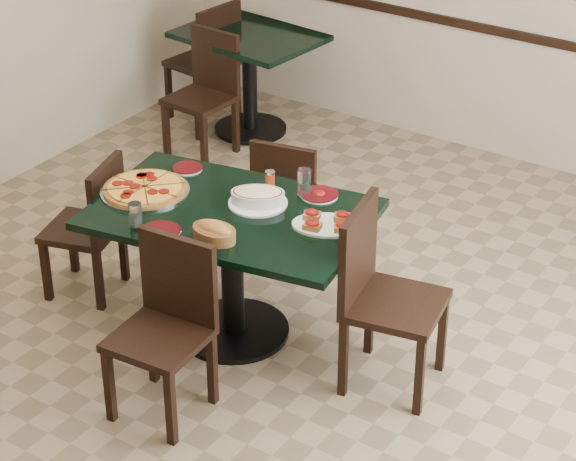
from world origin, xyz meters
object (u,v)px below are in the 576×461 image
Objects in this scene: chair_near at (168,318)px; chair_right at (379,287)px; back_chair_left at (210,56)px; back_chair_near at (207,87)px; bruschetta_platter at (327,222)px; lasagna_casserole at (258,196)px; back_table at (249,64)px; bread_basket at (214,232)px; chair_left at (93,222)px; main_table at (231,242)px; pepperoni_pizza at (145,189)px; chair_far at (290,197)px.

chair_right is (0.73, 0.72, 0.05)m from chair_near.
chair_near is 3.39m from back_chair_left.
back_chair_near reaches higher than bruschetta_platter.
lasagna_casserole is at bearing 49.93° from back_chair_left.
bruschetta_platter is at bearing 58.44° from chair_near.
bread_basket is (1.53, -2.44, 0.27)m from back_table.
chair_right is at bearing 79.59° from chair_left.
bread_basket reaches higher than main_table.
back_chair_left reaches higher than chair_near.
chair_right is 3.35m from back_chair_left.
bread_basket is (0.60, -0.19, 0.02)m from pepperoni_pizza.
bread_basket reaches higher than pepperoni_pizza.
chair_far is at bearing 66.24° from pepperoni_pizza.
back_chair_left is at bearing 119.93° from pepperoni_pizza.
chair_near reaches higher than back_table.
chair_left is at bearing -178.71° from pepperoni_pizza.
back_chair_left is at bearing 119.52° from chair_near.
main_table is 1.58× the size of chair_right.
chair_far is 0.95m from pepperoni_pizza.
main_table is at bearing 88.55° from chair_far.
bread_basket reaches higher than back_table.
chair_far is 0.72m from lasagna_casserole.
chair_right is at bearing -32.99° from lasagna_casserole.
back_chair_left is at bearing 113.13° from bruschetta_platter.
chair_far is at bearing 105.66° from bread_basket.
bread_basket is (-0.72, -0.35, 0.25)m from chair_right.
bread_basket is at bearing -78.93° from main_table.
chair_right is 1.35m from pepperoni_pizza.
pepperoni_pizza is 0.61m from lasagna_casserole.
chair_left is at bearing -68.88° from back_chair_near.
back_chair_left is 2.62m from pepperoni_pizza.
back_chair_near reaches higher than chair_left.
lasagna_casserole is (1.50, -2.03, 0.27)m from back_table.
back_table is 0.44m from back_chair_near.
main_table is 4.65× the size of lasagna_casserole.
lasagna_casserole is 0.41m from bread_basket.
main_table is 1.46× the size of back_table.
main_table is 1.83× the size of chair_far.
chair_far reaches higher than back_table.
back_chair_left reaches higher than bruschetta_platter.
back_chair_near reaches higher than main_table.
chair_right is 0.41m from bruschetta_platter.
back_table is at bearing -59.32° from chair_far.
chair_far is 1.40m from chair_near.
chair_left is 3.39× the size of bread_basket.
chair_far is 1.97× the size of bruschetta_platter.
chair_left is at bearing 164.18° from lasagna_casserole.
bruschetta_platter is (1.37, 0.22, 0.32)m from chair_left.
back_chair_left reaches higher than bread_basket.
lasagna_casserole is at bearing 87.07° from chair_near.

